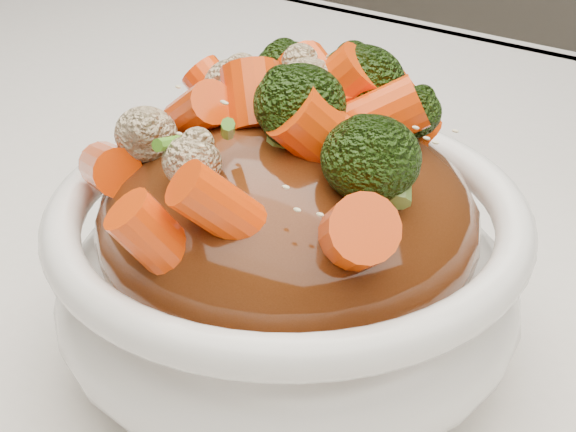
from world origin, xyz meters
The scene contains 8 objects.
tablecloth centered at (0.00, 0.00, 0.73)m, with size 1.20×0.80×0.04m, color white.
bowl centered at (0.00, -0.04, 0.79)m, with size 0.20×0.20×0.08m, color white, non-canonical shape.
sauce_base centered at (0.00, -0.04, 0.82)m, with size 0.16×0.16×0.09m, color #4C220D.
carrots centered at (0.00, -0.04, 0.87)m, with size 0.16×0.16×0.05m, color #FD4908, non-canonical shape.
broccoli centered at (0.00, -0.04, 0.87)m, with size 0.16×0.16×0.04m, color black, non-canonical shape.
cauliflower centered at (0.00, -0.04, 0.87)m, with size 0.16×0.16×0.03m, color beige, non-canonical shape.
scallions centered at (0.00, -0.04, 0.87)m, with size 0.12×0.12×0.02m, color #499121, non-canonical shape.
sesame_seeds centered at (0.00, -0.04, 0.87)m, with size 0.14×0.14×0.01m, color beige, non-canonical shape.
Camera 1 is at (0.18, -0.29, 1.00)m, focal length 55.00 mm.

